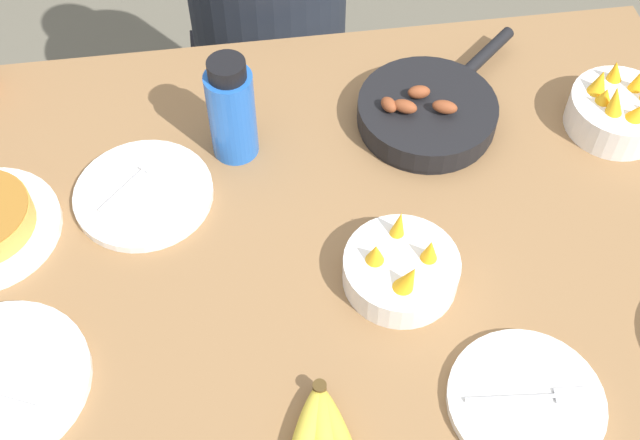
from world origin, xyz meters
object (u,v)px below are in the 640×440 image
(skillet, at_px, (428,112))
(empty_plate_far_left, at_px, (144,194))
(fruit_bowl_mango, at_px, (619,110))
(empty_plate_near_front, at_px, (526,401))
(person_figure, at_px, (271,59))
(water_bottle, at_px, (232,110))
(fruit_bowl_citrus, at_px, (401,269))

(skillet, height_order, empty_plate_far_left, skillet)
(fruit_bowl_mango, bearing_deg, empty_plate_near_front, -122.24)
(person_figure, bearing_deg, water_bottle, -101.17)
(skillet, relative_size, fruit_bowl_citrus, 1.87)
(empty_plate_near_front, distance_m, empty_plate_far_left, 0.70)
(skillet, distance_m, empty_plate_far_left, 0.53)
(person_figure, bearing_deg, fruit_bowl_mango, -44.68)
(empty_plate_far_left, distance_m, person_figure, 0.74)
(empty_plate_far_left, distance_m, water_bottle, 0.21)
(empty_plate_far_left, bearing_deg, person_figure, 66.61)
(empty_plate_far_left, xyz_separation_m, water_bottle, (0.16, 0.09, 0.09))
(person_figure, bearing_deg, empty_plate_near_front, -76.37)
(empty_plate_far_left, relative_size, fruit_bowl_mango, 1.32)
(fruit_bowl_mango, bearing_deg, water_bottle, 176.71)
(empty_plate_far_left, xyz_separation_m, fruit_bowl_mango, (0.86, 0.05, 0.03))
(empty_plate_near_front, xyz_separation_m, fruit_bowl_mango, (0.32, 0.51, 0.03))
(fruit_bowl_mango, distance_m, water_bottle, 0.69)
(skillet, height_order, fruit_bowl_citrus, fruit_bowl_citrus)
(fruit_bowl_mango, distance_m, person_figure, 0.88)
(water_bottle, bearing_deg, skillet, 2.52)
(empty_plate_far_left, distance_m, fruit_bowl_citrus, 0.46)
(empty_plate_far_left, height_order, person_figure, person_figure)
(empty_plate_near_front, height_order, person_figure, person_figure)
(skillet, relative_size, fruit_bowl_mango, 1.90)
(water_bottle, height_order, person_figure, person_figure)
(water_bottle, distance_m, person_figure, 0.66)
(fruit_bowl_citrus, distance_m, person_figure, 0.92)
(empty_plate_far_left, bearing_deg, empty_plate_near_front, -40.68)
(fruit_bowl_mango, xyz_separation_m, person_figure, (-0.58, 0.58, -0.31))
(empty_plate_near_front, relative_size, fruit_bowl_citrus, 1.24)
(fruit_bowl_mango, bearing_deg, fruit_bowl_citrus, -148.75)
(empty_plate_far_left, bearing_deg, fruit_bowl_mango, 3.28)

